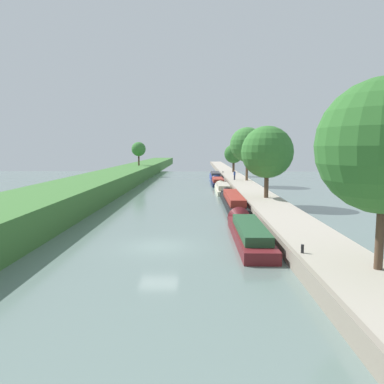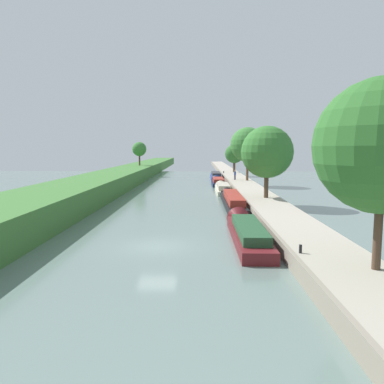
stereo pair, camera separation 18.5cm
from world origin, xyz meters
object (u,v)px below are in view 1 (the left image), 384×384
Objects in this scene: narrowboat_black at (233,200)px; mooring_bollard_far at (223,172)px; person_walking at (235,175)px; narrowboat_navy at (217,181)px; mooring_bollard_near at (302,249)px; narrowboat_blue at (215,176)px; narrowboat_cream at (222,188)px; narrowboat_maroon at (248,231)px.

mooring_bollard_far is (1.66, 41.62, 0.52)m from narrowboat_black.
mooring_bollard_far is at bearing 92.64° from person_walking.
narrowboat_navy is at bearing -97.23° from mooring_bollard_far.
mooring_bollard_near is (2.06, -47.47, 0.67)m from narrowboat_navy.
mooring_bollard_far is at bearing 69.27° from narrowboat_blue.
narrowboat_blue is (0.10, 11.06, 0.14)m from narrowboat_navy.
narrowboat_cream is 0.85× the size of narrowboat_blue.
narrowboat_blue is 27.76× the size of mooring_bollard_far.
person_walking reaches higher than mooring_bollard_near.
narrowboat_black is 35.05× the size of mooring_bollard_far.
narrowboat_cream is (0.04, 28.79, -0.03)m from narrowboat_maroon.
person_walking is at bearing 85.90° from narrowboat_maroon.
narrowboat_black is at bearing -88.92° from narrowboat_cream.
narrowboat_cream is at bearing -105.21° from person_walking.
narrowboat_blue is at bearing 89.47° from narrowboat_navy.
narrowboat_black is at bearing -95.98° from person_walking.
person_walking is (2.78, -12.72, 1.18)m from narrowboat_blue.
narrowboat_navy is 23.80× the size of mooring_bollard_far.
mooring_bollard_far is (1.96, 5.17, 0.53)m from narrowboat_blue.
narrowboat_blue is at bearing 90.09° from narrowboat_cream.
narrowboat_maroon is at bearing -94.10° from person_walking.
narrowboat_blue is 7.53× the size of person_walking.
mooring_bollard_near is 1.00× the size of mooring_bollard_far.
narrowboat_blue is (-0.29, 36.45, -0.00)m from narrowboat_black.
narrowboat_maroon is 7.23m from mooring_bollard_near.
mooring_bollard_near and mooring_bollard_far have the same top height.
narrowboat_maroon is 7.43× the size of person_walking.
narrowboat_cream is at bearing -93.93° from mooring_bollard_far.
narrowboat_cream is at bearing -89.33° from narrowboat_navy.
narrowboat_navy is (-0.10, 40.55, -0.06)m from narrowboat_maroon.
narrowboat_blue is at bearing 102.33° from person_walking.
mooring_bollard_near reaches higher than narrowboat_cream.
narrowboat_blue reaches higher than narrowboat_black.
person_walking is at bearing -29.90° from narrowboat_navy.
narrowboat_blue is 13.07m from person_walking.
mooring_bollard_near is at bearing -85.69° from narrowboat_black.
person_walking is (2.49, 23.73, 1.17)m from narrowboat_black.
narrowboat_black reaches higher than mooring_bollard_near.
narrowboat_black is 1.47× the size of narrowboat_navy.
narrowboat_maroon is 56.81m from mooring_bollard_far.
narrowboat_navy is (-0.14, 11.76, -0.03)m from narrowboat_cream.
narrowboat_black is 1.26× the size of narrowboat_blue.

